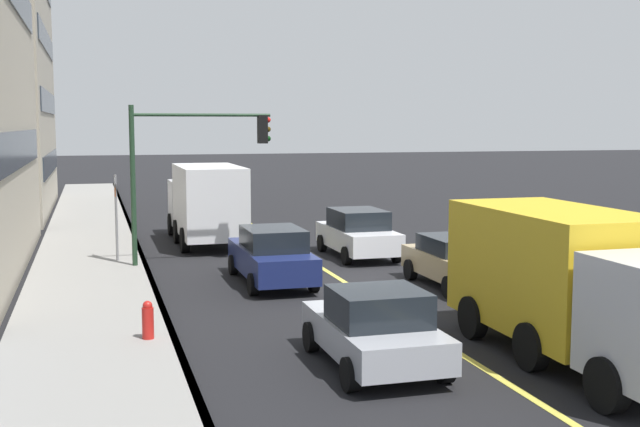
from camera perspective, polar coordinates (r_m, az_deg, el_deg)
The scene contains 13 objects.
ground at distance 22.78m, azimuth 2.01°, elevation -5.08°, with size 200.00×200.00×0.00m, color black.
sidewalk_slab at distance 21.70m, azimuth -16.06°, elevation -5.71°, with size 80.00×3.50×0.15m, color gray.
curb_edge at distance 21.75m, azimuth -11.64°, elevation -5.56°, with size 80.00×0.16×0.15m, color slate.
lane_stripe_center at distance 22.78m, azimuth 2.01°, elevation -5.06°, with size 80.00×0.16×0.01m, color #D8CC4C.
car_tan at distance 22.69m, azimuth 9.97°, elevation -3.31°, with size 4.05×2.12×1.41m.
car_navy at distance 22.83m, azimuth -3.47°, elevation -2.99°, with size 4.67×1.89×1.62m.
car_white at distance 27.38m, azimuth 2.72°, elevation -1.39°, with size 4.33×1.95×1.64m.
car_silver at distance 15.08m, azimuth 3.93°, elevation -8.16°, with size 3.81×1.96×1.51m.
truck_yellow at distance 16.01m, azimuth 17.85°, elevation -4.61°, with size 6.73×2.54×2.85m.
truck_white at distance 30.58m, azimuth -8.12°, elevation 0.82°, with size 6.84×2.38×3.00m.
traffic_light_mast at distance 25.40m, azimuth -9.20°, elevation 4.11°, with size 0.28×4.44×5.11m.
street_sign_post at distance 26.44m, azimuth -14.34°, elevation 0.09°, with size 0.60×0.08×2.93m.
fire_hydrant at distance 16.89m, azimuth -12.17°, elevation -7.68°, with size 0.24×0.24×0.94m.
Camera 1 is at (-21.23, 6.90, 4.53)m, focal length 44.88 mm.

